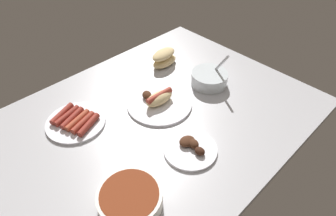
{
  "coord_description": "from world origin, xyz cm",
  "views": [
    {
      "loc": [
        -50.95,
        -59.35,
        74.55
      ],
      "look_at": [
        4.42,
        -2.3,
        3.0
      ],
      "focal_mm": 30.69,
      "sensor_mm": 36.0,
      "label": 1
    }
  ],
  "objects_px": {
    "plate_hotdog_assembled": "(159,101)",
    "bowl_chili": "(130,198)",
    "bowl_coleslaw": "(209,78)",
    "bread_stack": "(164,58)",
    "plate_sausages": "(76,121)",
    "plate_grilled_meat": "(191,148)"
  },
  "relations": [
    {
      "from": "plate_sausages",
      "to": "bowl_chili",
      "type": "height_order",
      "value": "bowl_chili"
    },
    {
      "from": "plate_hotdog_assembled",
      "to": "bowl_coleslaw",
      "type": "height_order",
      "value": "bowl_coleslaw"
    },
    {
      "from": "bowl_chili",
      "to": "bread_stack",
      "type": "relative_size",
      "value": 1.32
    },
    {
      "from": "bowl_chili",
      "to": "bread_stack",
      "type": "xyz_separation_m",
      "value": [
        0.56,
        0.45,
        0.01
      ]
    },
    {
      "from": "bread_stack",
      "to": "plate_sausages",
      "type": "bearing_deg",
      "value": -173.63
    },
    {
      "from": "plate_hotdog_assembled",
      "to": "plate_sausages",
      "type": "height_order",
      "value": "plate_hotdog_assembled"
    },
    {
      "from": "plate_hotdog_assembled",
      "to": "bowl_chili",
      "type": "relative_size",
      "value": 1.4
    },
    {
      "from": "bread_stack",
      "to": "plate_hotdog_assembled",
      "type": "bearing_deg",
      "value": -137.73
    },
    {
      "from": "plate_sausages",
      "to": "bowl_coleslaw",
      "type": "xyz_separation_m",
      "value": [
        0.53,
        -0.19,
        0.02
      ]
    },
    {
      "from": "plate_hotdog_assembled",
      "to": "plate_sausages",
      "type": "xyz_separation_m",
      "value": [
        -0.29,
        0.13,
        -0.0
      ]
    },
    {
      "from": "plate_hotdog_assembled",
      "to": "plate_grilled_meat",
      "type": "distance_m",
      "value": 0.26
    },
    {
      "from": "plate_hotdog_assembled",
      "to": "plate_grilled_meat",
      "type": "relative_size",
      "value": 1.41
    },
    {
      "from": "plate_hotdog_assembled",
      "to": "bowl_chili",
      "type": "height_order",
      "value": "plate_hotdog_assembled"
    },
    {
      "from": "bowl_chili",
      "to": "bowl_coleslaw",
      "type": "xyz_separation_m",
      "value": [
        0.59,
        0.21,
        0.0
      ]
    },
    {
      "from": "bowl_coleslaw",
      "to": "bread_stack",
      "type": "distance_m",
      "value": 0.24
    },
    {
      "from": "bowl_chili",
      "to": "bread_stack",
      "type": "bearing_deg",
      "value": 38.83
    },
    {
      "from": "bowl_chili",
      "to": "bowl_coleslaw",
      "type": "relative_size",
      "value": 1.17
    },
    {
      "from": "plate_hotdog_assembled",
      "to": "plate_sausages",
      "type": "bearing_deg",
      "value": 155.27
    },
    {
      "from": "plate_sausages",
      "to": "bowl_coleslaw",
      "type": "relative_size",
      "value": 1.38
    },
    {
      "from": "plate_sausages",
      "to": "bowl_chili",
      "type": "bearing_deg",
      "value": -98.49
    },
    {
      "from": "plate_hotdog_assembled",
      "to": "bread_stack",
      "type": "bearing_deg",
      "value": 42.27
    },
    {
      "from": "plate_hotdog_assembled",
      "to": "bowl_coleslaw",
      "type": "distance_m",
      "value": 0.25
    }
  ]
}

